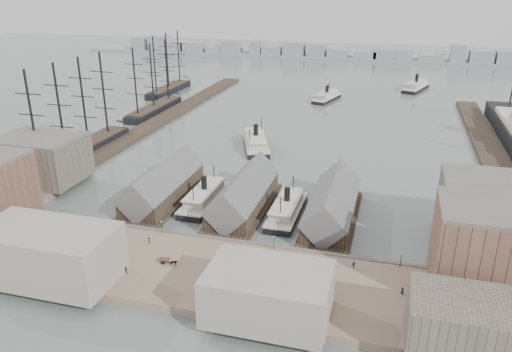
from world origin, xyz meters
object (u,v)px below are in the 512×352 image
(tram, at_px, (462,299))
(horse_cart_right, at_px, (291,288))
(horse_cart_center, at_px, (170,262))
(horse_cart_left, at_px, (83,236))
(ferry_docked_west, at_px, (205,197))

(tram, height_order, horse_cart_right, tram)
(tram, xyz_separation_m, horse_cart_center, (-63.82, -1.30, -1.08))
(tram, distance_m, horse_cart_left, 90.70)
(ferry_docked_west, relative_size, horse_cart_right, 5.84)
(ferry_docked_west, distance_m, tram, 79.36)
(ferry_docked_west, xyz_separation_m, horse_cart_center, (6.36, -38.30, 0.55))
(ferry_docked_west, distance_m, horse_cart_right, 54.30)
(horse_cart_center, bearing_deg, ferry_docked_west, -2.08)
(horse_cart_right, bearing_deg, ferry_docked_west, 42.51)
(ferry_docked_west, bearing_deg, horse_cart_center, -80.57)
(horse_cart_center, relative_size, horse_cart_right, 1.08)
(tram, bearing_deg, horse_cart_left, 176.86)
(ferry_docked_west, height_order, horse_cart_left, ferry_docked_west)
(ferry_docked_west, xyz_separation_m, horse_cart_right, (35.66, -40.94, 0.54))
(horse_cart_left, distance_m, horse_cart_center, 27.29)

